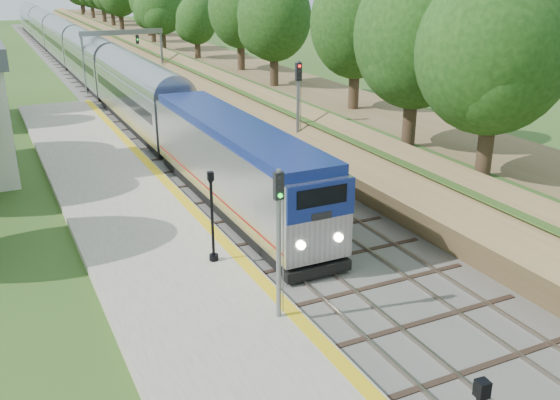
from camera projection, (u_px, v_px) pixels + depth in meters
name	position (u px, v px, depth m)	size (l,w,h in m)	color
trackbed	(112.00, 83.00, 68.91)	(9.50, 170.00, 0.28)	#4C4944
platform	(152.00, 242.00, 28.84)	(6.40, 68.00, 0.38)	gray
yellow_stripe	(210.00, 227.00, 29.93)	(0.55, 68.00, 0.01)	gold
embankment	(183.00, 61.00, 71.66)	(10.64, 170.00, 11.70)	brown
signal_gantry	(122.00, 44.00, 63.21)	(8.40, 0.38, 6.20)	slate
train	(77.00, 54.00, 75.43)	(3.06, 122.53, 4.49)	black
lamppost_far	(212.00, 222.00, 25.98)	(0.39, 0.39, 3.96)	black
signal_platform	(279.00, 229.00, 21.16)	(0.32, 0.26, 5.52)	slate
signal_farside	(298.00, 104.00, 38.30)	(0.37, 0.29, 6.73)	slate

